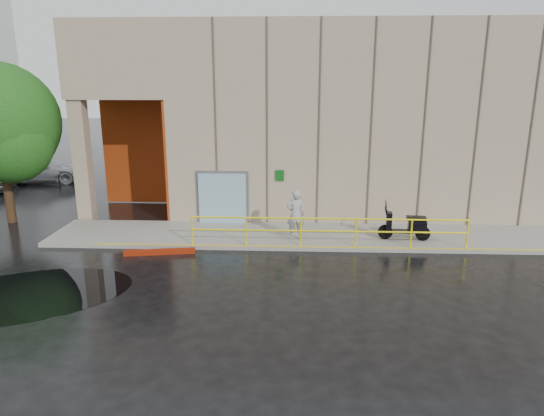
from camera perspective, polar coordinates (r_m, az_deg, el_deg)
The scene contains 10 objects.
ground at distance 14.44m, azimuth -9.87°, elevation -8.95°, with size 120.00×120.00×0.00m, color black.
sidewalk at distance 18.32m, azimuth 5.48°, elevation -3.30°, with size 20.00×3.00×0.15m, color gray.
building at distance 24.00m, azimuth 7.63°, elevation 11.06°, with size 20.00×10.17×8.00m.
guardrail at distance 16.87m, azimuth 6.61°, elevation -2.80°, with size 9.56×0.06×1.03m.
person at distance 17.42m, azimuth 2.80°, elevation -0.79°, with size 0.67×0.44×1.84m, color #A1A1A5.
scooter at distance 18.01m, azimuth 15.45°, elevation -1.14°, with size 1.87×0.77×1.42m.
red_curb at distance 17.01m, azimuth -13.08°, elevation -5.05°, with size 2.40×0.18×0.18m, color maroon.
puddle at distance 15.27m, azimuth -27.22°, elevation -9.10°, with size 5.82×3.58×0.01m, color black.
car_c at distance 30.87m, azimuth -25.56°, elevation 4.12°, with size 2.11×5.19×1.51m, color #B4B5BB.
tree_near at distance 22.15m, azimuth -29.26°, elevation 8.31°, with size 4.71×4.71×6.49m.
Camera 1 is at (3.00, -12.87, 5.81)m, focal length 32.00 mm.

